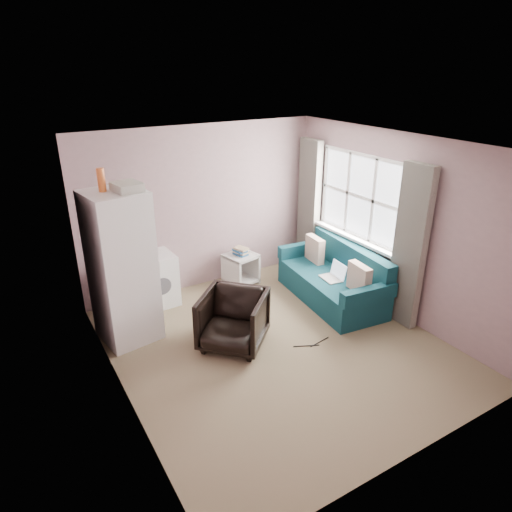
{
  "coord_description": "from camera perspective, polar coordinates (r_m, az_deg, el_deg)",
  "views": [
    {
      "loc": [
        -2.72,
        -4.04,
        3.31
      ],
      "look_at": [
        0.05,
        0.6,
        1.0
      ],
      "focal_mm": 32.0,
      "sensor_mm": 36.0,
      "label": 1
    }
  ],
  "objects": [
    {
      "name": "room",
      "position": [
        5.3,
        3.01,
        0.28
      ],
      "size": [
        3.84,
        4.24,
        2.54
      ],
      "color": "#7F6F53",
      "rests_on": "ground"
    },
    {
      "name": "armchair",
      "position": [
        5.7,
        -2.88,
        -7.7
      ],
      "size": [
        1.04,
        1.04,
        0.78
      ],
      "primitive_type": "imported",
      "rotation": [
        0.0,
        0.0,
        -0.81
      ],
      "color": "black",
      "rests_on": "ground"
    },
    {
      "name": "fridge",
      "position": [
        5.83,
        -16.38,
        -1.34
      ],
      "size": [
        0.77,
        0.76,
        2.21
      ],
      "rotation": [
        0.0,
        0.0,
        0.15
      ],
      "color": "white",
      "rests_on": "ground"
    },
    {
      "name": "washing_machine",
      "position": [
        6.8,
        -12.47,
        -2.76
      ],
      "size": [
        0.57,
        0.57,
        0.77
      ],
      "rotation": [
        0.0,
        0.0,
        0.04
      ],
      "color": "white",
      "rests_on": "ground"
    },
    {
      "name": "side_table",
      "position": [
        7.29,
        -1.92,
        -1.34
      ],
      "size": [
        0.54,
        0.54,
        0.62
      ],
      "rotation": [
        0.0,
        0.0,
        0.22
      ],
      "color": "#B1AFAD",
      "rests_on": "ground"
    },
    {
      "name": "sofa",
      "position": [
        6.91,
        9.79,
        -3.02
      ],
      "size": [
        1.04,
        1.94,
        0.83
      ],
      "rotation": [
        0.0,
        0.0,
        -0.11
      ],
      "color": "#11434F",
      "rests_on": "ground"
    },
    {
      "name": "window_dressing",
      "position": [
        6.9,
        12.06,
        4.0
      ],
      "size": [
        0.17,
        2.62,
        2.18
      ],
      "color": "white",
      "rests_on": "ground"
    },
    {
      "name": "floor_cables",
      "position": [
        5.94,
        7.14,
        -10.84
      ],
      "size": [
        0.52,
        0.15,
        0.01
      ],
      "rotation": [
        0.0,
        0.0,
        -0.09
      ],
      "color": "black",
      "rests_on": "ground"
    }
  ]
}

